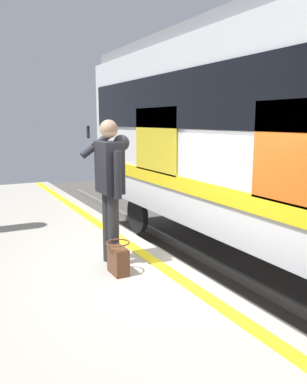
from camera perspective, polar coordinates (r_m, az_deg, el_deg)
ground_plane at (r=5.38m, az=4.09°, el=-18.94°), size 24.90×24.90×0.00m
safety_line at (r=4.86m, az=1.17°, el=-10.84°), size 14.64×0.16×0.01m
track_rail_near at (r=6.24m, az=16.94°, el=-14.22°), size 19.42×0.08×0.16m
train_carriage at (r=6.58m, az=19.19°, el=9.04°), size 9.51×3.02×4.01m
passenger at (r=4.76m, az=-6.34°, el=1.76°), size 0.57×0.55×1.78m
handbag at (r=4.61m, az=-5.21°, el=-9.78°), size 0.31×0.28×0.39m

